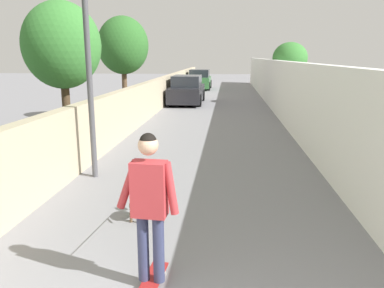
{
  "coord_description": "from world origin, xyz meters",
  "views": [
    {
      "loc": [
        -2.05,
        -0.57,
        2.6
      ],
      "look_at": [
        4.79,
        0.08,
        1.0
      ],
      "focal_mm": 35.46,
      "sensor_mm": 36.0,
      "label": 1
    }
  ],
  "objects_px": {
    "lamp_post": "(87,33)",
    "car_far": "(200,80)",
    "tree_left_far": "(123,46)",
    "person_skateboarder": "(150,197)",
    "tree_right_mid": "(290,59)",
    "skateboard": "(152,281)",
    "dog": "(138,203)",
    "tree_left_distant": "(62,46)",
    "car_near": "(187,90)"
  },
  "relations": [
    {
      "from": "lamp_post",
      "to": "car_far",
      "type": "distance_m",
      "value": 22.82
    },
    {
      "from": "tree_left_far",
      "to": "person_skateboarder",
      "type": "xyz_separation_m",
      "value": [
        -11.21,
        -3.32,
        -1.89
      ]
    },
    {
      "from": "tree_right_mid",
      "to": "skateboard",
      "type": "height_order",
      "value": "tree_right_mid"
    },
    {
      "from": "tree_left_far",
      "to": "dog",
      "type": "height_order",
      "value": "tree_left_far"
    },
    {
      "from": "tree_left_distant",
      "to": "skateboard",
      "type": "xyz_separation_m",
      "value": [
        -5.71,
        -3.39,
        -2.77
      ]
    },
    {
      "from": "tree_left_far",
      "to": "car_near",
      "type": "height_order",
      "value": "tree_left_far"
    },
    {
      "from": "tree_right_mid",
      "to": "car_far",
      "type": "xyz_separation_m",
      "value": [
        9.4,
        5.52,
        -1.73
      ]
    },
    {
      "from": "tree_left_far",
      "to": "skateboard",
      "type": "relative_size",
      "value": 5.06
    },
    {
      "from": "person_skateboarder",
      "to": "dog",
      "type": "bearing_deg",
      "value": 18.07
    },
    {
      "from": "skateboard",
      "to": "car_near",
      "type": "height_order",
      "value": "car_near"
    },
    {
      "from": "lamp_post",
      "to": "car_far",
      "type": "height_order",
      "value": "lamp_post"
    },
    {
      "from": "tree_right_mid",
      "to": "tree_left_distant",
      "type": "xyz_separation_m",
      "value": [
        -11.5,
        7.46,
        0.39
      ]
    },
    {
      "from": "tree_left_far",
      "to": "person_skateboarder",
      "type": "height_order",
      "value": "tree_left_far"
    },
    {
      "from": "tree_left_far",
      "to": "tree_right_mid",
      "type": "bearing_deg",
      "value": -50.94
    },
    {
      "from": "skateboard",
      "to": "car_near",
      "type": "relative_size",
      "value": 0.19
    },
    {
      "from": "tree_left_far",
      "to": "tree_left_distant",
      "type": "relative_size",
      "value": 1.04
    },
    {
      "from": "skateboard",
      "to": "tree_left_distant",
      "type": "bearing_deg",
      "value": 30.68
    },
    {
      "from": "lamp_post",
      "to": "dog",
      "type": "relative_size",
      "value": 2.09
    },
    {
      "from": "tree_left_far",
      "to": "car_near",
      "type": "distance_m",
      "value": 6.71
    },
    {
      "from": "car_near",
      "to": "car_far",
      "type": "bearing_deg",
      "value": -0.0
    },
    {
      "from": "tree_left_distant",
      "to": "car_far",
      "type": "relative_size",
      "value": 1.03
    },
    {
      "from": "tree_left_far",
      "to": "lamp_post",
      "type": "distance_m",
      "value": 7.4
    },
    {
      "from": "tree_left_far",
      "to": "car_far",
      "type": "xyz_separation_m",
      "value": [
        15.4,
        -1.87,
        -2.27
      ]
    },
    {
      "from": "dog",
      "to": "car_near",
      "type": "bearing_deg",
      "value": 3.18
    },
    {
      "from": "car_near",
      "to": "car_far",
      "type": "distance_m",
      "value": 9.36
    },
    {
      "from": "tree_right_mid",
      "to": "skateboard",
      "type": "xyz_separation_m",
      "value": [
        -17.21,
        4.07,
        -2.38
      ]
    },
    {
      "from": "skateboard",
      "to": "dog",
      "type": "distance_m",
      "value": 1.93
    },
    {
      "from": "skateboard",
      "to": "tree_left_far",
      "type": "bearing_deg",
      "value": 16.51
    },
    {
      "from": "person_skateboarder",
      "to": "car_near",
      "type": "bearing_deg",
      "value": 4.81
    },
    {
      "from": "tree_left_far",
      "to": "skateboard",
      "type": "distance_m",
      "value": 12.05
    },
    {
      "from": "tree_right_mid",
      "to": "lamp_post",
      "type": "distance_m",
      "value": 14.65
    },
    {
      "from": "tree_left_distant",
      "to": "car_near",
      "type": "distance_m",
      "value": 11.89
    },
    {
      "from": "tree_left_distant",
      "to": "dog",
      "type": "distance_m",
      "value": 5.43
    },
    {
      "from": "tree_right_mid",
      "to": "car_near",
      "type": "relative_size",
      "value": 0.77
    },
    {
      "from": "tree_right_mid",
      "to": "car_far",
      "type": "bearing_deg",
      "value": 30.44
    },
    {
      "from": "skateboard",
      "to": "car_near",
      "type": "xyz_separation_m",
      "value": [
        17.25,
        1.45,
        0.65
      ]
    },
    {
      "from": "dog",
      "to": "car_far",
      "type": "distance_m",
      "value": 24.81
    },
    {
      "from": "car_far",
      "to": "tree_right_mid",
      "type": "bearing_deg",
      "value": -149.56
    },
    {
      "from": "tree_left_distant",
      "to": "dog",
      "type": "bearing_deg",
      "value": -144.3
    },
    {
      "from": "tree_right_mid",
      "to": "tree_left_far",
      "type": "height_order",
      "value": "tree_left_far"
    },
    {
      "from": "tree_left_distant",
      "to": "skateboard",
      "type": "distance_m",
      "value": 7.2
    },
    {
      "from": "lamp_post",
      "to": "person_skateboarder",
      "type": "bearing_deg",
      "value": -152.34
    },
    {
      "from": "tree_left_far",
      "to": "tree_left_distant",
      "type": "height_order",
      "value": "tree_left_far"
    },
    {
      "from": "tree_left_far",
      "to": "car_near",
      "type": "relative_size",
      "value": 0.96
    },
    {
      "from": "tree_left_distant",
      "to": "dog",
      "type": "xyz_separation_m",
      "value": [
        -3.89,
        -2.79,
        -2.56
      ]
    },
    {
      "from": "car_far",
      "to": "tree_left_distant",
      "type": "bearing_deg",
      "value": 174.71
    },
    {
      "from": "tree_right_mid",
      "to": "person_skateboarder",
      "type": "distance_m",
      "value": 17.74
    },
    {
      "from": "tree_right_mid",
      "to": "car_far",
      "type": "relative_size",
      "value": 0.86
    },
    {
      "from": "tree_right_mid",
      "to": "dog",
      "type": "height_order",
      "value": "tree_right_mid"
    },
    {
      "from": "tree_right_mid",
      "to": "tree_left_far",
      "type": "bearing_deg",
      "value": 129.06
    }
  ]
}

